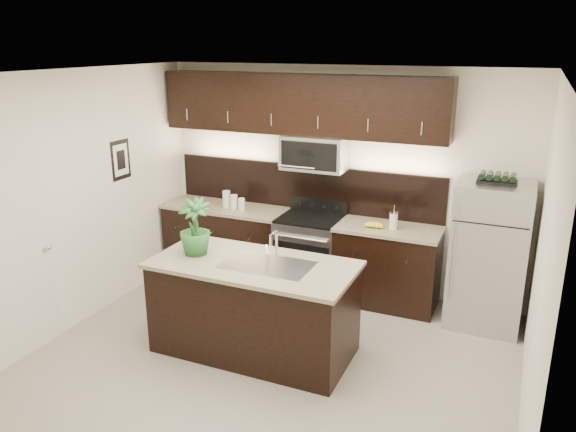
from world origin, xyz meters
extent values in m
plane|color=gray|center=(0.00, 0.00, 0.00)|extent=(4.50, 4.50, 0.00)
cube|color=silver|center=(0.00, 2.00, 1.35)|extent=(4.50, 0.02, 2.70)
cube|color=silver|center=(0.00, -2.00, 1.35)|extent=(4.50, 0.02, 2.70)
cube|color=silver|center=(-2.25, 0.00, 1.35)|extent=(0.02, 4.00, 2.70)
cube|color=silver|center=(2.25, 0.00, 1.35)|extent=(0.02, 4.00, 2.70)
cube|color=white|center=(0.00, 0.00, 2.70)|extent=(4.50, 4.00, 0.02)
cube|color=silver|center=(-2.23, -0.80, 1.01)|extent=(0.04, 0.80, 2.02)
sphere|color=silver|center=(-2.20, -0.48, 1.00)|extent=(0.06, 0.06, 0.06)
cube|color=black|center=(-2.24, 0.75, 1.65)|extent=(0.01, 0.32, 0.46)
cube|color=white|center=(-2.23, 0.75, 1.65)|extent=(0.00, 0.24, 0.36)
cube|color=black|center=(-1.42, 1.69, 0.45)|extent=(1.57, 0.62, 0.90)
cube|color=black|center=(0.71, 1.69, 0.45)|extent=(1.16, 0.62, 0.90)
cube|color=#B2B2B7|center=(-0.25, 1.69, 0.45)|extent=(0.76, 0.62, 0.90)
cube|color=black|center=(-0.25, 1.69, 0.92)|extent=(0.76, 0.60, 0.03)
cube|color=#C4B693|center=(-1.42, 1.69, 0.92)|extent=(1.59, 0.65, 0.04)
cube|color=#C4B693|center=(0.71, 1.69, 0.92)|extent=(1.18, 0.65, 0.04)
cube|color=black|center=(-0.46, 1.99, 1.22)|extent=(3.49, 0.02, 0.56)
cube|color=#B2B2B7|center=(-0.25, 1.80, 1.70)|extent=(0.76, 0.40, 0.40)
cube|color=black|center=(-0.46, 1.83, 2.25)|extent=(3.49, 0.33, 0.70)
cube|color=black|center=(-0.22, 0.12, 0.45)|extent=(1.90, 0.90, 0.90)
cube|color=#C4B693|center=(-0.22, 0.12, 0.92)|extent=(1.96, 0.96, 0.04)
cube|color=silver|center=(-0.07, 0.12, 0.95)|extent=(0.84, 0.50, 0.01)
cylinder|color=silver|center=(-0.07, 0.33, 1.06)|extent=(0.03, 0.03, 0.24)
cylinder|color=silver|center=(-0.07, 0.26, 1.21)|extent=(0.02, 0.14, 0.02)
cylinder|color=silver|center=(-0.07, 0.19, 1.16)|extent=(0.02, 0.02, 0.10)
cube|color=#B2B2B7|center=(1.80, 1.63, 0.79)|extent=(0.76, 0.69, 1.58)
cube|color=black|center=(1.80, 1.63, 1.60)|extent=(0.39, 0.24, 0.03)
cylinder|color=black|center=(1.65, 1.63, 1.64)|extent=(0.07, 0.22, 0.07)
cylinder|color=black|center=(1.73, 1.63, 1.64)|extent=(0.07, 0.22, 0.07)
cylinder|color=black|center=(1.80, 1.63, 1.64)|extent=(0.07, 0.22, 0.07)
cylinder|color=black|center=(1.87, 1.63, 1.64)|extent=(0.07, 0.22, 0.07)
cylinder|color=black|center=(1.95, 1.63, 1.64)|extent=(0.07, 0.22, 0.07)
imported|color=#255C28|center=(-0.85, 0.10, 1.22)|extent=(0.39, 0.39, 0.56)
cylinder|color=silver|center=(-1.37, 1.64, 1.05)|extent=(0.10, 0.10, 0.22)
cylinder|color=silver|center=(-1.26, 1.62, 1.03)|extent=(0.09, 0.09, 0.18)
cylinder|color=silver|center=(-1.14, 1.61, 1.02)|extent=(0.08, 0.08, 0.15)
cylinder|color=silver|center=(0.76, 1.64, 1.03)|extent=(0.09, 0.09, 0.18)
cylinder|color=silver|center=(0.76, 1.64, 1.13)|extent=(0.10, 0.10, 0.02)
cylinder|color=silver|center=(0.76, 1.64, 1.18)|extent=(0.01, 0.01, 0.07)
ellipsoid|color=yellow|center=(0.50, 1.61, 0.97)|extent=(0.22, 0.18, 0.06)
camera|label=1|loc=(2.07, -4.30, 2.96)|focal=35.00mm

